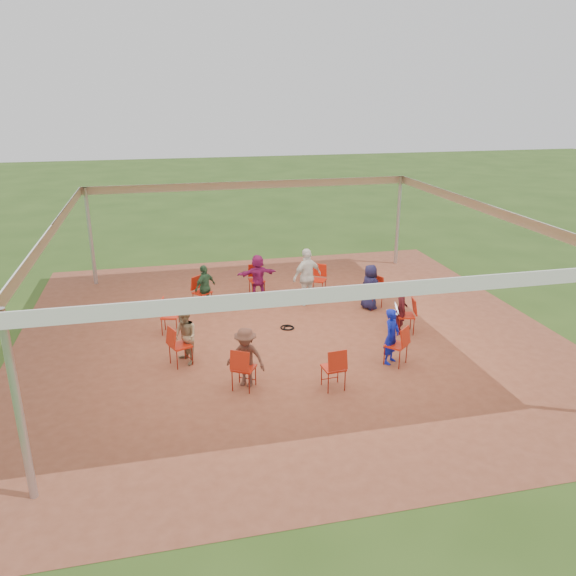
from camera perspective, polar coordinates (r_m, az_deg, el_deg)
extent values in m
plane|color=#2B4816|center=(14.00, -0.01, -4.56)|extent=(80.00, 80.00, 0.00)
plane|color=brown|center=(14.00, -0.01, -4.54)|extent=(13.00, 13.00, 0.00)
cylinder|color=#B2B2B7|center=(8.83, -25.71, -10.97)|extent=(0.12, 0.12, 3.00)
cylinder|color=#B2B2B7|center=(18.10, -19.41, 4.90)|extent=(0.12, 0.12, 3.00)
cylinder|color=#B2B2B7|center=(19.61, 11.11, 6.69)|extent=(0.12, 0.12, 3.00)
plane|color=silver|center=(13.08, -0.01, 7.55)|extent=(10.30, 10.30, 0.00)
cube|color=white|center=(8.35, 7.91, -0.39)|extent=(10.30, 0.03, 0.24)
cube|color=white|center=(18.07, -3.72, 10.41)|extent=(10.30, 0.03, 0.24)
cube|color=white|center=(12.99, -22.85, 5.41)|extent=(0.03, 10.30, 0.24)
cube|color=white|center=(15.09, 19.60, 7.56)|extent=(0.03, 10.30, 0.24)
imported|color=#421015|center=(14.05, 11.42, -2.08)|extent=(0.39, 0.51, 1.26)
imported|color=#1A183C|center=(15.46, 8.33, 0.11)|extent=(0.56, 0.70, 1.26)
imported|color=#931D63|center=(16.27, -3.09, 1.27)|extent=(1.20, 0.54, 1.26)
imported|color=#2C5234|center=(15.44, -8.42, 0.08)|extent=(0.80, 0.77, 1.26)
imported|color=#96825F|center=(12.44, -10.43, -4.89)|extent=(0.57, 0.70, 1.26)
imported|color=brown|center=(11.36, -4.31, -7.04)|extent=(0.90, 0.76, 1.26)
imported|color=#0F1BAD|center=(12.47, 10.47, -4.84)|extent=(0.54, 0.53, 1.26)
imported|color=white|center=(15.57, 1.95, 1.15)|extent=(1.06, 0.82, 1.62)
torus|color=black|center=(14.24, -0.10, -4.03)|extent=(0.44, 0.44, 0.03)
torus|color=black|center=(14.21, 0.09, -4.08)|extent=(0.36, 0.36, 0.03)
cube|color=#B7B7BC|center=(14.04, 10.52, -2.45)|extent=(0.30, 0.38, 0.02)
cube|color=#B7B7BC|center=(14.02, 11.01, -2.00)|extent=(0.14, 0.34, 0.22)
cube|color=#CCE0FF|center=(14.02, 10.98, -2.00)|extent=(0.12, 0.30, 0.18)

